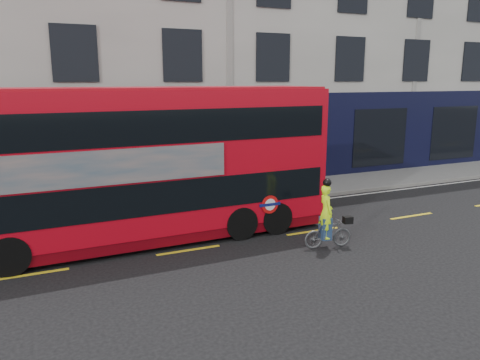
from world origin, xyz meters
TOP-DOWN VIEW (x-y plane):
  - ground at (0.00, 0.00)m, footprint 120.00×120.00m
  - pavement at (0.00, 6.50)m, footprint 60.00×3.00m
  - kerb at (0.00, 5.00)m, footprint 60.00×0.12m
  - building_terrace at (0.00, 12.94)m, footprint 50.00×10.07m
  - road_edge_line at (0.00, 4.70)m, footprint 58.00×0.10m
  - lane_dashes at (0.00, 1.50)m, footprint 58.00×0.12m
  - bus at (-4.84, 2.83)m, footprint 10.92×2.68m
  - cyclist at (-0.43, 0.12)m, footprint 1.43×0.63m

SIDE VIEW (x-z plane):
  - ground at x=0.00m, z-range 0.00..0.00m
  - road_edge_line at x=0.00m, z-range 0.00..0.01m
  - lane_dashes at x=0.00m, z-range 0.00..0.01m
  - pavement at x=0.00m, z-range 0.00..0.12m
  - kerb at x=0.00m, z-range 0.00..0.13m
  - cyclist at x=-0.43m, z-range -0.31..1.66m
  - bus at x=-4.84m, z-range 0.06..4.43m
  - building_terrace at x=0.00m, z-range -0.01..14.99m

